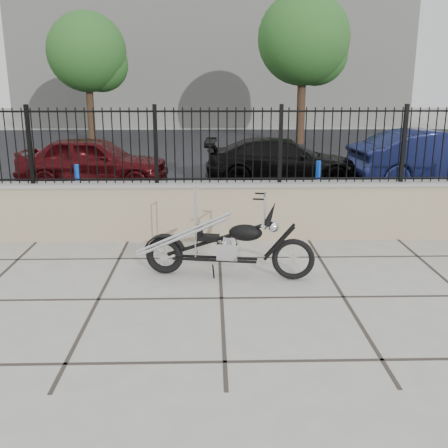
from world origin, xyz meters
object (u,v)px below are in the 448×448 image
Objects in this scene: car_black at (283,161)px; car_blue at (434,158)px; car_red at (94,161)px; chopper_motorcycle at (225,230)px.

car_black is 0.95× the size of car_blue.
car_red reaches higher than car_black.
chopper_motorcycle is 8.35m from car_blue.
chopper_motorcycle is at bearing 132.86° from car_blue.
car_red is at bearing 96.70° from car_black.
car_red is (-3.09, 6.33, -0.03)m from chopper_motorcycle.
car_blue is (3.77, -0.32, 0.11)m from car_black.
car_blue is (5.44, 6.33, 0.04)m from chopper_motorcycle.
car_red is 4.76m from car_black.
chopper_motorcycle is 0.52× the size of car_blue.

